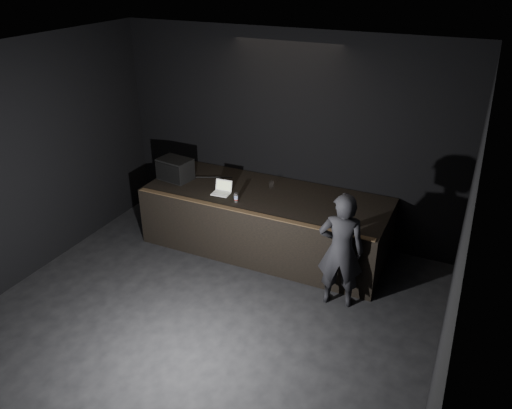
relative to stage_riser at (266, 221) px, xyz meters
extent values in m
plane|color=black|center=(0.00, -2.73, -0.50)|extent=(7.00, 7.00, 0.00)
cube|color=black|center=(0.00, 0.77, 1.25)|extent=(6.00, 0.10, 3.50)
cube|color=black|center=(3.00, -2.73, 1.25)|extent=(0.10, 7.00, 3.50)
cube|color=black|center=(0.00, -2.73, 3.00)|extent=(6.00, 7.00, 0.04)
cube|color=black|center=(0.00, 0.00, 0.00)|extent=(4.00, 1.50, 1.00)
cube|color=brown|center=(0.00, -0.71, 0.51)|extent=(3.92, 0.10, 0.01)
cube|color=black|center=(-1.67, -0.10, 0.68)|extent=(0.60, 0.46, 0.37)
cube|color=black|center=(-1.70, -0.31, 0.68)|extent=(0.51, 0.09, 0.31)
cylinder|color=black|center=(-1.26, 0.14, 0.51)|extent=(0.92, 0.44, 0.02)
cube|color=silver|center=(-0.67, -0.31, 0.51)|extent=(0.30, 0.22, 0.01)
cube|color=silver|center=(-0.67, -0.31, 0.52)|extent=(0.25, 0.13, 0.00)
cube|color=silver|center=(-0.68, -0.19, 0.60)|extent=(0.29, 0.08, 0.18)
cube|color=yellow|center=(-0.68, -0.20, 0.60)|extent=(0.25, 0.06, 0.15)
cylinder|color=silver|center=(-0.31, -0.46, 0.58)|extent=(0.06, 0.06, 0.15)
cylinder|color=navy|center=(-0.31, -0.46, 0.58)|extent=(0.06, 0.06, 0.07)
cylinder|color=#A2170F|center=(-0.31, -0.46, 0.54)|extent=(0.06, 0.06, 0.01)
cylinder|color=white|center=(-0.02, 0.26, 0.56)|extent=(0.09, 0.09, 0.11)
cube|color=white|center=(-0.34, -0.39, 0.51)|extent=(0.08, 0.15, 0.03)
imported|color=black|center=(1.55, -0.95, 0.37)|extent=(0.70, 0.53, 1.74)
camera|label=1|loc=(2.95, -6.71, 4.02)|focal=35.00mm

